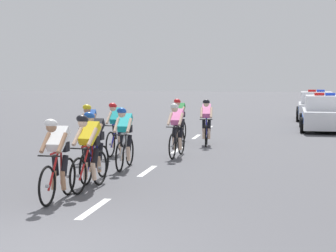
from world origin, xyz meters
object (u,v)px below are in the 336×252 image
at_px(cyclist_fourth, 125,137).
at_px(police_car_second, 316,107).
at_px(cyclist_fifth, 89,131).
at_px(cyclist_seventh, 177,129).
at_px(cyclist_eighth, 206,121).
at_px(cyclist_lead, 57,158).
at_px(cyclist_second, 89,151).
at_px(police_car_nearest, 324,114).
at_px(cyclist_sixth, 116,128).
at_px(cyclist_ninth, 179,120).
at_px(cyclist_third, 94,145).

xyz_separation_m(cyclist_fourth, police_car_second, (5.56, 17.33, -0.11)).
xyz_separation_m(cyclist_fourth, cyclist_fifth, (-1.37, 1.33, 0.00)).
bearing_deg(cyclist_seventh, cyclist_eighth, 81.43).
distance_m(cyclist_lead, cyclist_seventh, 6.15).
height_order(cyclist_second, police_car_nearest, police_car_nearest).
distance_m(cyclist_fourth, cyclist_eighth, 5.46).
height_order(cyclist_fifth, cyclist_seventh, same).
bearing_deg(cyclist_lead, police_car_second, 74.69).
distance_m(cyclist_fourth, police_car_second, 18.20).
height_order(cyclist_lead, cyclist_eighth, same).
distance_m(cyclist_eighth, police_car_second, 12.76).
bearing_deg(cyclist_second, cyclist_fifth, 108.94).
distance_m(cyclist_sixth, cyclist_ninth, 3.44).
relative_size(cyclist_third, police_car_second, 0.39).
distance_m(cyclist_seventh, cyclist_eighth, 3.03).
distance_m(cyclist_lead, cyclist_second, 1.10).
height_order(cyclist_fifth, police_car_nearest, police_car_nearest).
relative_size(cyclist_lead, cyclist_fourth, 1.00).
bearing_deg(cyclist_lead, cyclist_seventh, 79.67).
distance_m(cyclist_third, cyclist_fourth, 1.76).
xyz_separation_m(cyclist_fifth, cyclist_ninth, (1.74, 4.24, 0.00)).
height_order(cyclist_fourth, police_car_nearest, police_car_nearest).
xyz_separation_m(cyclist_fifth, police_car_second, (6.92, 16.00, -0.11)).
height_order(cyclist_lead, cyclist_second, same).
distance_m(cyclist_third, cyclist_sixth, 4.19).
bearing_deg(cyclist_fifth, cyclist_ninth, 67.67).
height_order(cyclist_lead, cyclist_seventh, same).
relative_size(cyclist_eighth, cyclist_ninth, 1.00).
bearing_deg(cyclist_third, cyclist_seventh, 75.08).
relative_size(cyclist_third, police_car_nearest, 0.39).
distance_m(cyclist_ninth, police_car_second, 12.85).
xyz_separation_m(cyclist_sixth, cyclist_ninth, (1.29, 3.19, 0.00)).
bearing_deg(cyclist_eighth, cyclist_fifth, -124.36).
distance_m(cyclist_eighth, police_car_nearest, 7.43).
bearing_deg(cyclist_second, cyclist_ninth, 87.47).
bearing_deg(cyclist_fifth, cyclist_sixth, 66.65).
height_order(cyclist_fourth, cyclist_ninth, same).
relative_size(cyclist_lead, cyclist_fifth, 1.00).
height_order(cyclist_second, cyclist_eighth, same).
relative_size(cyclist_ninth, police_car_nearest, 0.39).
bearing_deg(police_car_nearest, cyclist_lead, -110.84).
height_order(police_car_nearest, police_car_second, same).
distance_m(cyclist_fifth, cyclist_ninth, 4.58).
bearing_deg(cyclist_fifth, cyclist_fourth, -44.15).
relative_size(cyclist_fourth, cyclist_eighth, 1.00).
bearing_deg(police_car_nearest, police_car_second, 90.00).
bearing_deg(cyclist_fifth, cyclist_second, -71.06).
xyz_separation_m(cyclist_second, cyclist_third, (-0.20, 0.93, 0.00)).
xyz_separation_m(cyclist_eighth, police_car_second, (4.22, 12.04, -0.11)).
bearing_deg(cyclist_fifth, police_car_nearest, 55.49).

